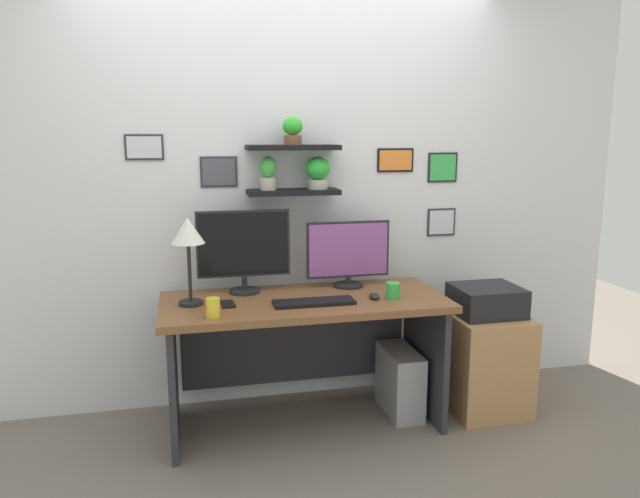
# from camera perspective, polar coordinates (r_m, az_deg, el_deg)

# --- Properties ---
(ground_plane) EXTENTS (8.00, 8.00, 0.00)m
(ground_plane) POSITION_cam_1_polar(r_m,az_deg,el_deg) (3.61, -1.43, -16.30)
(ground_plane) COLOR #70665B
(back_wall_assembly) EXTENTS (4.40, 0.24, 2.70)m
(back_wall_assembly) POSITION_cam_1_polar(r_m,az_deg,el_deg) (3.65, -2.87, 6.24)
(back_wall_assembly) COLOR silver
(back_wall_assembly) RESTS_ON ground
(desk) EXTENTS (1.58, 0.68, 0.75)m
(desk) POSITION_cam_1_polar(r_m,az_deg,el_deg) (3.45, -1.65, -7.92)
(desk) COLOR brown
(desk) RESTS_ON ground
(monitor_left) EXTENTS (0.53, 0.18, 0.48)m
(monitor_left) POSITION_cam_1_polar(r_m,az_deg,el_deg) (3.44, -7.32, 0.09)
(monitor_left) COLOR black
(monitor_left) RESTS_ON desk
(monitor_right) EXTENTS (0.50, 0.18, 0.39)m
(monitor_right) POSITION_cam_1_polar(r_m,az_deg,el_deg) (3.56, 2.71, -0.40)
(monitor_right) COLOR black
(monitor_right) RESTS_ON desk
(keyboard) EXTENTS (0.44, 0.14, 0.02)m
(keyboard) POSITION_cam_1_polar(r_m,az_deg,el_deg) (3.23, -0.59, -5.11)
(keyboard) COLOR black
(keyboard) RESTS_ON desk
(computer_mouse) EXTENTS (0.06, 0.09, 0.03)m
(computer_mouse) POSITION_cam_1_polar(r_m,az_deg,el_deg) (3.34, 5.20, -4.51)
(computer_mouse) COLOR black
(computer_mouse) RESTS_ON desk
(desk_lamp) EXTENTS (0.18, 0.18, 0.47)m
(desk_lamp) POSITION_cam_1_polar(r_m,az_deg,el_deg) (3.21, -12.50, 1.13)
(desk_lamp) COLOR black
(desk_lamp) RESTS_ON desk
(cell_phone) EXTENTS (0.08, 0.14, 0.01)m
(cell_phone) POSITION_cam_1_polar(r_m,az_deg,el_deg) (3.25, -8.81, -5.22)
(cell_phone) COLOR black
(cell_phone) RESTS_ON desk
(coffee_mug) EXTENTS (0.08, 0.08, 0.09)m
(coffee_mug) POSITION_cam_1_polar(r_m,az_deg,el_deg) (3.35, 6.99, -3.97)
(coffee_mug) COLOR green
(coffee_mug) RESTS_ON desk
(pen_cup) EXTENTS (0.07, 0.07, 0.10)m
(pen_cup) POSITION_cam_1_polar(r_m,az_deg,el_deg) (3.04, -10.19, -5.55)
(pen_cup) COLOR yellow
(pen_cup) RESTS_ON desk
(drawer_cabinet) EXTENTS (0.44, 0.50, 0.60)m
(drawer_cabinet) POSITION_cam_1_polar(r_m,az_deg,el_deg) (3.81, 15.33, -10.31)
(drawer_cabinet) COLOR tan
(drawer_cabinet) RESTS_ON ground
(printer) EXTENTS (0.38, 0.34, 0.17)m
(printer) POSITION_cam_1_polar(r_m,az_deg,el_deg) (3.69, 15.63, -4.75)
(printer) COLOR black
(printer) RESTS_ON drawer_cabinet
(computer_tower_right) EXTENTS (0.18, 0.40, 0.39)m
(computer_tower_right) POSITION_cam_1_polar(r_m,az_deg,el_deg) (3.70, 7.64, -12.40)
(computer_tower_right) COLOR #99999E
(computer_tower_right) RESTS_ON ground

